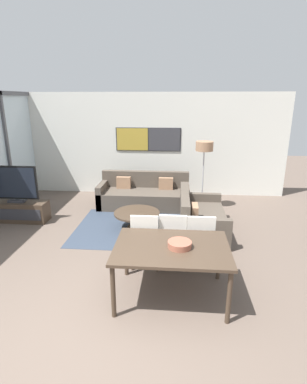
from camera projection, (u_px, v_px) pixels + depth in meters
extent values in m
plane|color=brown|center=(101.00, 334.00, 3.48)|extent=(24.00, 24.00, 0.00)
cube|color=silver|center=(147.00, 145.00, 8.33)|extent=(7.60, 0.06, 2.80)
cube|color=#2D2D33|center=(148.00, 139.00, 8.24)|extent=(1.80, 0.01, 0.64)
cube|color=#B29333|center=(132.00, 139.00, 8.27)|extent=(0.86, 0.02, 0.60)
cube|color=#38383D|center=(164.00, 140.00, 8.20)|extent=(0.86, 0.02, 0.60)
cube|color=#515156|center=(8.00, 151.00, 7.26)|extent=(0.07, 0.08, 2.80)
cube|color=#333D4C|center=(137.00, 228.00, 6.34)|extent=(2.56, 2.04, 0.01)
cube|color=#423326|center=(19.00, 211.00, 6.67)|extent=(1.29, 0.41, 0.45)
cube|color=#2D2D33|center=(14.00, 215.00, 6.47)|extent=(1.19, 0.01, 0.25)
cube|color=#2D2D33|center=(17.00, 201.00, 6.60)|extent=(0.36, 0.20, 0.05)
cube|color=#2D2D33|center=(17.00, 198.00, 6.58)|extent=(0.06, 0.03, 0.08)
cube|color=black|center=(15.00, 183.00, 6.47)|extent=(1.00, 0.04, 0.74)
cube|color=black|center=(14.00, 183.00, 6.45)|extent=(0.93, 0.01, 0.67)
cube|color=#51473D|center=(144.00, 199.00, 7.54)|extent=(2.25, 0.90, 0.42)
cube|color=#51473D|center=(145.00, 187.00, 7.83)|extent=(2.25, 0.16, 0.84)
cube|color=#51473D|center=(103.00, 194.00, 7.59)|extent=(0.14, 0.90, 0.60)
cube|color=#51473D|center=(186.00, 196.00, 7.43)|extent=(0.14, 0.90, 0.60)
cube|color=#9E7556|center=(124.00, 183.00, 7.66)|extent=(0.36, 0.12, 0.30)
cube|color=#9E7556|center=(166.00, 184.00, 7.57)|extent=(0.36, 0.12, 0.30)
cube|color=#51473D|center=(202.00, 223.00, 6.09)|extent=(0.90, 1.64, 0.42)
cube|color=#51473D|center=(184.00, 213.00, 6.05)|extent=(0.16, 1.64, 0.84)
cube|color=#51473D|center=(206.00, 234.00, 5.35)|extent=(0.90, 0.14, 0.60)
cube|color=#51473D|center=(200.00, 206.00, 6.77)|extent=(0.90, 0.14, 0.60)
cube|color=#9E7556|center=(195.00, 212.00, 5.64)|extent=(0.12, 0.36, 0.30)
cylinder|color=#423326|center=(137.00, 227.00, 6.34)|extent=(0.43, 0.43, 0.03)
cylinder|color=#423326|center=(137.00, 221.00, 6.30)|extent=(0.17, 0.17, 0.32)
cylinder|color=#423326|center=(137.00, 213.00, 6.24)|extent=(0.96, 0.96, 0.04)
cube|color=#423326|center=(172.00, 247.00, 3.95)|extent=(1.52, 1.07, 0.04)
cylinder|color=#423326|center=(113.00, 291.00, 3.66)|extent=(0.06, 0.06, 0.72)
cylinder|color=#423326|center=(229.00, 297.00, 3.55)|extent=(0.06, 0.06, 0.72)
cylinder|color=#423326|center=(126.00, 254.00, 4.56)|extent=(0.06, 0.06, 0.72)
cylinder|color=#423326|center=(219.00, 257.00, 4.46)|extent=(0.06, 0.06, 0.72)
cube|color=beige|center=(146.00, 240.00, 4.83)|extent=(0.46, 0.46, 0.06)
cube|color=beige|center=(144.00, 230.00, 4.56)|extent=(0.42, 0.05, 0.48)
cylinder|color=#423326|center=(132.00, 259.00, 4.73)|extent=(0.04, 0.04, 0.40)
cylinder|color=#423326|center=(157.00, 260.00, 4.69)|extent=(0.04, 0.04, 0.40)
cylinder|color=#423326|center=(136.00, 247.00, 5.11)|extent=(0.04, 0.04, 0.40)
cylinder|color=#423326|center=(159.00, 248.00, 5.08)|extent=(0.04, 0.04, 0.40)
cube|color=beige|center=(173.00, 240.00, 4.85)|extent=(0.46, 0.46, 0.06)
cube|color=beige|center=(173.00, 230.00, 4.58)|extent=(0.42, 0.05, 0.48)
cylinder|color=#423326|center=(159.00, 258.00, 4.75)|extent=(0.04, 0.04, 0.40)
cylinder|color=#423326|center=(185.00, 259.00, 4.72)|extent=(0.04, 0.04, 0.40)
cylinder|color=#423326|center=(161.00, 246.00, 5.13)|extent=(0.04, 0.04, 0.40)
cylinder|color=#423326|center=(184.00, 247.00, 5.10)|extent=(0.04, 0.04, 0.40)
cube|color=beige|center=(199.00, 241.00, 4.80)|extent=(0.46, 0.46, 0.06)
cube|color=beige|center=(201.00, 231.00, 4.53)|extent=(0.42, 0.05, 0.48)
cylinder|color=#423326|center=(187.00, 260.00, 4.69)|extent=(0.04, 0.04, 0.40)
cylinder|color=#423326|center=(212.00, 261.00, 4.66)|extent=(0.04, 0.04, 0.40)
cylinder|color=#423326|center=(186.00, 248.00, 5.07)|extent=(0.04, 0.04, 0.40)
cylinder|color=#423326|center=(210.00, 249.00, 5.04)|extent=(0.04, 0.04, 0.40)
cylinder|color=#995642|center=(180.00, 244.00, 3.90)|extent=(0.31, 0.31, 0.08)
torus|color=#995642|center=(180.00, 242.00, 3.89)|extent=(0.31, 0.31, 0.02)
cylinder|color=#2D2D33|center=(201.00, 208.00, 7.45)|extent=(0.28, 0.28, 0.02)
cylinder|color=#B7B7BC|center=(203.00, 180.00, 7.24)|extent=(0.03, 0.03, 1.43)
cylinder|color=#9E7556|center=(204.00, 146.00, 6.99)|extent=(0.41, 0.41, 0.22)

